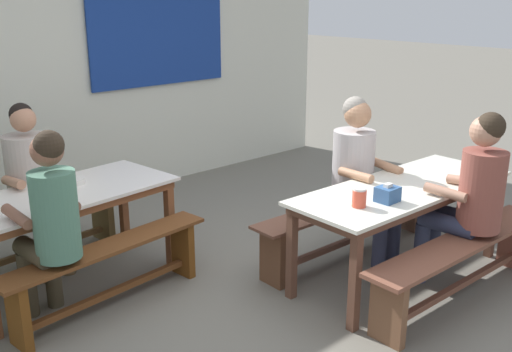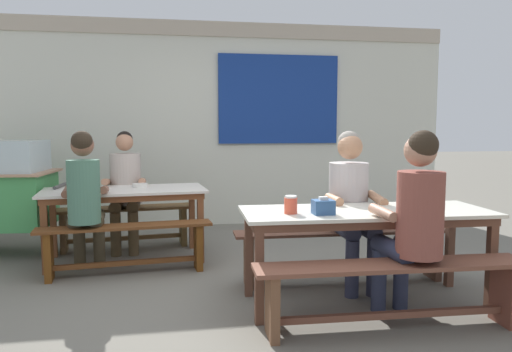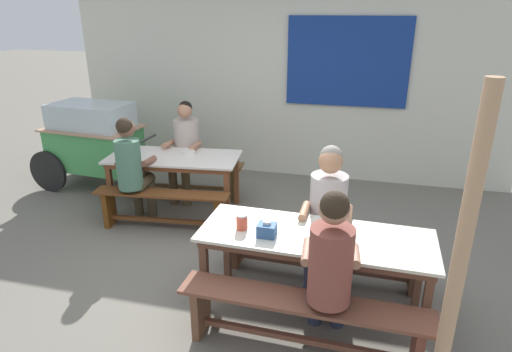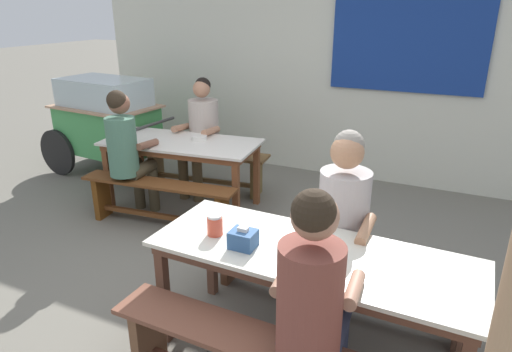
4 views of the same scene
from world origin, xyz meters
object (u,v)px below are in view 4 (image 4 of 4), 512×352
Objects in this scene: person_center_facing at (201,130)px; wooden_support_post at (506,331)px; bench_far_back at (204,164)px; condiment_jar at (215,225)px; dining_table_far at (182,148)px; bench_near_back at (334,271)px; tissue_box at (243,239)px; bench_far_front at (159,198)px; soup_bowl at (199,138)px; food_cart at (106,119)px; person_left_back_turned at (127,149)px; dining_table_near at (311,262)px; person_near_front at (313,297)px; person_right_near_table at (341,218)px.

person_center_facing is 0.62× the size of wooden_support_post.
condiment_jar reaches higher than bench_far_back.
person_center_facing reaches higher than dining_table_far.
tissue_box reaches higher than bench_near_back.
bench_near_back is (1.89, -0.54, 0.00)m from bench_far_front.
soup_bowl is (0.18, -0.33, 0.01)m from person_center_facing.
person_left_back_turned is at bearing -40.09° from food_cart.
dining_table_near is 1.45× the size of person_center_facing.
person_center_facing reaches higher than tissue_box.
person_near_front is 1.01× the size of person_right_near_table.
person_left_back_turned is (-2.24, 0.57, 0.44)m from bench_near_back.
dining_table_far is 1.05× the size of bench_far_front.
soup_bowl is (0.15, 0.12, 0.10)m from dining_table_far.
person_left_back_turned is at bearing 164.24° from person_right_near_table.
person_left_back_turned is (-0.27, -0.93, 0.01)m from person_center_facing.
bench_near_back is 1.47× the size of person_center_facing.
wooden_support_post is at bearing -42.51° from soup_bowl.
soup_bowl is at bearing 53.18° from person_left_back_turned.
soup_bowl is at bearing -63.14° from bench_far_back.
bench_far_back is at bearing 1.36° from food_cart.
food_cart reaches higher than dining_table_near.
bench_near_back is 1.07m from person_near_front.
bench_far_front is (0.11, -1.03, -0.01)m from bench_far_back.
dining_table_far reaches higher than bench_near_back.
dining_table_far is 11.29× the size of tissue_box.
person_center_facing is 0.38m from soup_bowl.
bench_far_back is 1.11m from person_left_back_turned.
person_left_back_turned is 1.99m from condiment_jar.
person_near_front reaches higher than person_left_back_turned.
wooden_support_post reaches higher than bench_near_back.
bench_far_back is 2.54m from bench_near_back.
food_cart is at bearing 167.16° from soup_bowl.
dining_table_far is at bearing 140.41° from wooden_support_post.
dining_table_far is 2.24m from bench_near_back.
person_center_facing is 8.19× the size of soup_bowl.
person_right_near_table reaches higher than bench_far_back.
bench_far_front is at bearing 138.94° from condiment_jar.
condiment_jar is 2.10m from soup_bowl.
bench_far_back is 0.73× the size of wooden_support_post.
wooden_support_post reaches higher than person_near_front.
person_left_back_turned is at bearing 153.96° from dining_table_near.
bench_near_back is 0.89m from tissue_box.
person_near_front is 8.39× the size of soup_bowl.
bench_far_back is 1.16× the size of person_near_front.
person_right_near_table is at bearing 124.95° from wooden_support_post.
person_right_near_table is at bearing 96.80° from person_near_front.
food_cart is (-1.49, 0.99, 0.41)m from bench_far_front.
bench_far_front is 0.78m from soup_bowl.
person_right_near_table is at bearing -29.57° from dining_table_far.
soup_bowl is (0.20, -0.39, 0.44)m from bench_far_back.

